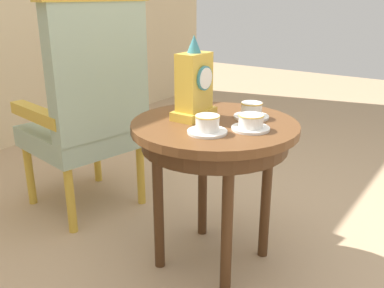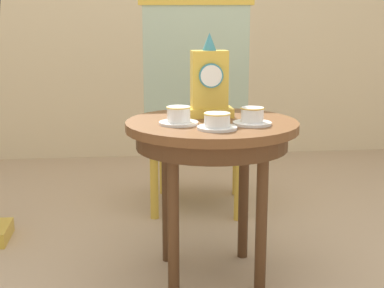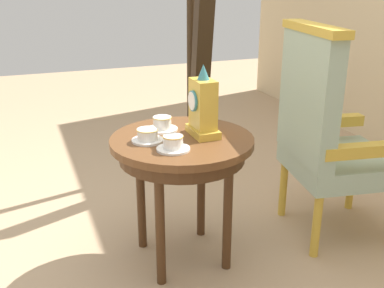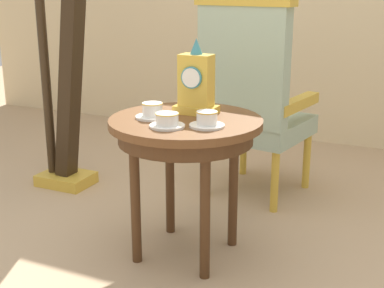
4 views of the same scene
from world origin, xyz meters
name	(u,v)px [view 4 (image 4 of 4)]	position (x,y,z in m)	size (l,w,h in m)	color
ground_plane	(161,258)	(0.00, 0.00, 0.00)	(10.00, 10.00, 0.00)	tan
side_table	(186,136)	(0.08, 0.10, 0.57)	(0.67, 0.67, 0.65)	brown
teacup_left	(152,111)	(-0.05, 0.04, 0.68)	(0.15, 0.15, 0.07)	white
teacup_right	(167,121)	(0.08, -0.07, 0.67)	(0.15, 0.15, 0.06)	white
teacup_center	(207,120)	(0.22, 0.01, 0.68)	(0.15, 0.15, 0.07)	white
mantel_clock	(196,84)	(0.08, 0.20, 0.78)	(0.19, 0.11, 0.34)	gold
armchair	(252,98)	(0.12, 0.88, 0.59)	(0.62, 0.61, 1.14)	#9EB299
harp	(63,72)	(-0.95, 0.58, 0.71)	(0.40, 0.24, 1.76)	gold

